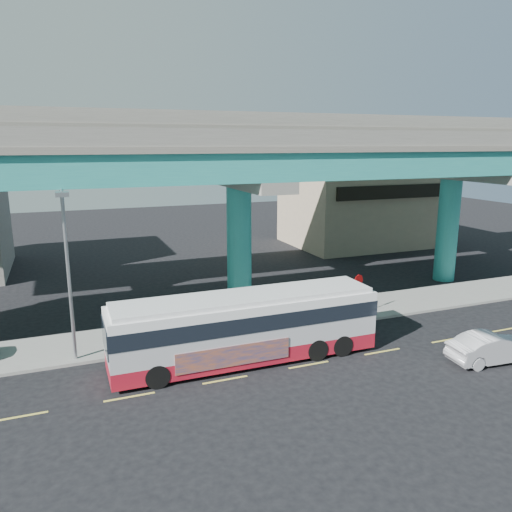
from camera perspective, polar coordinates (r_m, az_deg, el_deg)
name	(u,v)px	position (r m, az deg, el deg)	size (l,w,h in m)	color
ground	(306,362)	(23.59, 5.71, -11.99)	(120.00, 120.00, 0.00)	black
sidewalk	(261,322)	(28.17, 0.55, -7.53)	(70.00, 4.00, 0.15)	gray
lane_markings	(309,365)	(23.35, 6.05, -12.26)	(58.00, 0.12, 0.01)	#D8C64C
viaduct	(238,156)	(29.79, -2.08, 11.40)	(52.00, 12.40, 11.70)	teal
building_beige	(362,208)	(50.81, 12.06, 5.34)	(14.00, 10.23, 7.00)	tan
transit_bus	(246,325)	(23.01, -1.15, -7.87)	(12.43, 2.72, 3.18)	maroon
sedan	(492,348)	(25.66, 25.38, -9.46)	(4.29, 1.81, 1.38)	#ACABB0
street_lamp	(67,251)	(22.84, -20.82, 0.57)	(0.50, 2.61, 8.05)	gray
stop_sign	(358,286)	(28.91, 11.60, -3.40)	(0.72, 0.24, 2.47)	gray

